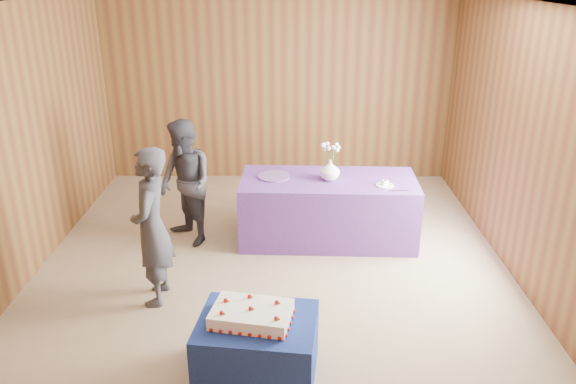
{
  "coord_description": "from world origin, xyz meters",
  "views": [
    {
      "loc": [
        0.18,
        -5.07,
        3.01
      ],
      "look_at": [
        0.16,
        0.1,
        0.91
      ],
      "focal_mm": 35.0,
      "sensor_mm": 36.0,
      "label": 1
    }
  ],
  "objects_px": {
    "cake_table": "(258,347)",
    "sheet_cake": "(252,314)",
    "serving_table": "(328,209)",
    "guest_right": "(185,183)",
    "vase": "(330,170)",
    "guest_left": "(152,227)"
  },
  "relations": [
    {
      "from": "cake_table",
      "to": "sheet_cake",
      "type": "bearing_deg",
      "value": -175.33
    },
    {
      "from": "cake_table",
      "to": "serving_table",
      "type": "bearing_deg",
      "value": 80.7
    },
    {
      "from": "serving_table",
      "to": "guest_right",
      "type": "relative_size",
      "value": 1.38
    },
    {
      "from": "serving_table",
      "to": "vase",
      "type": "bearing_deg",
      "value": -67.84
    },
    {
      "from": "serving_table",
      "to": "guest_left",
      "type": "bearing_deg",
      "value": -140.82
    },
    {
      "from": "guest_right",
      "to": "vase",
      "type": "bearing_deg",
      "value": 52.89
    },
    {
      "from": "vase",
      "to": "guest_left",
      "type": "height_order",
      "value": "guest_left"
    },
    {
      "from": "sheet_cake",
      "to": "guest_right",
      "type": "relative_size",
      "value": 0.47
    },
    {
      "from": "cake_table",
      "to": "guest_left",
      "type": "distance_m",
      "value": 1.57
    },
    {
      "from": "cake_table",
      "to": "serving_table",
      "type": "relative_size",
      "value": 0.45
    },
    {
      "from": "sheet_cake",
      "to": "vase",
      "type": "bearing_deg",
      "value": 83.44
    },
    {
      "from": "sheet_cake",
      "to": "guest_left",
      "type": "distance_m",
      "value": 1.48
    },
    {
      "from": "cake_table",
      "to": "serving_table",
      "type": "height_order",
      "value": "serving_table"
    },
    {
      "from": "cake_table",
      "to": "guest_left",
      "type": "height_order",
      "value": "guest_left"
    },
    {
      "from": "guest_left",
      "to": "serving_table",
      "type": "bearing_deg",
      "value": 125.41
    },
    {
      "from": "sheet_cake",
      "to": "cake_table",
      "type": "bearing_deg",
      "value": 8.58
    },
    {
      "from": "serving_table",
      "to": "vase",
      "type": "distance_m",
      "value": 0.49
    },
    {
      "from": "sheet_cake",
      "to": "guest_left",
      "type": "xyz_separation_m",
      "value": [
        -0.99,
        1.08,
        0.21
      ]
    },
    {
      "from": "sheet_cake",
      "to": "serving_table",
      "type": "bearing_deg",
      "value": 83.73
    },
    {
      "from": "sheet_cake",
      "to": "guest_left",
      "type": "relative_size",
      "value": 0.45
    },
    {
      "from": "vase",
      "to": "guest_right",
      "type": "xyz_separation_m",
      "value": [
        -1.63,
        -0.06,
        -0.14
      ]
    },
    {
      "from": "serving_table",
      "to": "sheet_cake",
      "type": "xyz_separation_m",
      "value": [
        -0.73,
        -2.38,
        0.18
      ]
    }
  ]
}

